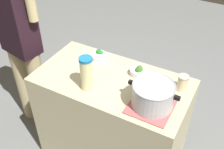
# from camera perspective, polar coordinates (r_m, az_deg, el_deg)

# --- Properties ---
(counter_slab) EXTENTS (1.17, 0.62, 0.91)m
(counter_slab) POSITION_cam_1_polar(r_m,az_deg,el_deg) (2.35, -0.00, -9.68)
(counter_slab) COLOR tan
(counter_slab) RESTS_ON ground_plane
(dish_cloth) EXTENTS (0.28, 0.32, 0.01)m
(dish_cloth) POSITION_cam_1_polar(r_m,az_deg,el_deg) (1.86, 8.27, -6.26)
(dish_cloth) COLOR #A95353
(dish_cloth) RESTS_ON counter_slab
(cooking_pot) EXTENTS (0.35, 0.28, 0.17)m
(cooking_pot) POSITION_cam_1_polar(r_m,az_deg,el_deg) (1.79, 8.53, -4.16)
(cooking_pot) COLOR #B7B7BC
(cooking_pot) RESTS_ON dish_cloth
(lemonade_pitcher) EXTENTS (0.09, 0.09, 0.26)m
(lemonade_pitcher) POSITION_cam_1_polar(r_m,az_deg,el_deg) (1.90, -5.34, 0.24)
(lemonade_pitcher) COLOR beige
(lemonade_pitcher) RESTS_ON counter_slab
(mason_jar) EXTENTS (0.08, 0.08, 0.12)m
(mason_jar) POSITION_cam_1_polar(r_m,az_deg,el_deg) (1.98, 14.48, -1.71)
(mason_jar) COLOR beige
(mason_jar) RESTS_ON counter_slab
(broccoli_bowl_front) EXTENTS (0.12, 0.12, 0.08)m
(broccoli_bowl_front) POSITION_cam_1_polar(r_m,az_deg,el_deg) (2.08, 5.46, 0.68)
(broccoli_bowl_front) COLOR silver
(broccoli_bowl_front) RESTS_ON counter_slab
(broccoli_bowl_center) EXTENTS (0.13, 0.13, 0.07)m
(broccoli_bowl_center) POSITION_cam_1_polar(r_m,az_deg,el_deg) (2.26, -2.78, 4.02)
(broccoli_bowl_center) COLOR silver
(broccoli_bowl_center) RESTS_ON counter_slab
(person_cook) EXTENTS (0.50, 0.26, 1.71)m
(person_cook) POSITION_cam_1_polar(r_m,az_deg,el_deg) (2.52, -18.48, 6.36)
(person_cook) COLOR tan
(person_cook) RESTS_ON ground_plane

